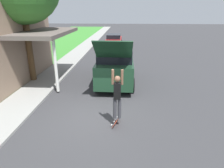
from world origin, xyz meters
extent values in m
plane|color=#333335|center=(0.00, 0.00, 0.00)|extent=(120.00, 120.00, 0.00)
cube|color=gray|center=(-3.60, 6.00, 0.05)|extent=(1.80, 80.00, 0.10)
cube|color=#5B514C|center=(-3.43, 4.06, 2.88)|extent=(2.60, 5.11, 0.20)
cylinder|color=silver|center=(-2.33, 2.23, 1.43)|extent=(0.16, 0.16, 2.70)
cylinder|color=brown|center=(-4.41, 3.95, 2.16)|extent=(0.36, 0.36, 4.15)
cube|color=#193823|center=(0.60, 4.05, 0.94)|extent=(1.94, 4.80, 1.19)
cube|color=black|center=(0.60, 4.17, 1.87)|extent=(1.79, 3.74, 0.67)
cylinder|color=black|center=(-0.33, 5.54, 0.38)|extent=(0.24, 0.76, 0.76)
cylinder|color=black|center=(1.53, 5.54, 0.38)|extent=(0.24, 0.76, 0.76)
cylinder|color=black|center=(-0.33, 2.56, 0.38)|extent=(0.24, 0.76, 0.76)
cylinder|color=black|center=(1.53, 2.56, 0.38)|extent=(0.24, 0.76, 0.76)
cube|color=#193823|center=(0.60, 1.60, 2.41)|extent=(1.71, 1.40, 0.99)
cube|color=maroon|center=(-0.25, 17.01, 0.57)|extent=(1.79, 4.34, 0.73)
cube|color=black|center=(-0.25, 16.90, 1.17)|extent=(1.58, 2.26, 0.47)
cylinder|color=black|center=(-1.11, 18.31, 0.31)|extent=(0.20, 0.62, 0.62)
cylinder|color=black|center=(0.62, 18.31, 0.31)|extent=(0.20, 0.62, 0.62)
cylinder|color=black|center=(-1.11, 15.71, 0.31)|extent=(0.20, 0.62, 0.62)
cylinder|color=black|center=(0.62, 15.71, 0.31)|extent=(0.20, 0.62, 0.62)
cylinder|color=#38383D|center=(0.80, -0.74, 0.71)|extent=(0.13, 0.13, 0.78)
cylinder|color=#38383D|center=(0.97, -0.74, 0.71)|extent=(0.13, 0.13, 0.78)
cube|color=black|center=(0.89, -0.74, 1.39)|extent=(0.25, 0.20, 0.60)
sphere|color=brown|center=(0.89, -0.74, 1.84)|extent=(0.22, 0.22, 0.22)
cylinder|color=brown|center=(0.73, -0.74, 1.91)|extent=(0.09, 0.09, 0.53)
cylinder|color=brown|center=(1.05, -0.74, 1.91)|extent=(0.09, 0.09, 0.53)
cube|color=#B73D23|center=(0.85, -0.69, 0.12)|extent=(0.28, 0.75, 0.27)
cylinder|color=silver|center=(0.89, -0.44, 0.19)|extent=(0.03, 0.06, 0.06)
cylinder|color=silver|center=(0.80, -0.44, 0.04)|extent=(0.03, 0.06, 0.06)
cylinder|color=silver|center=(0.79, -0.91, 0.25)|extent=(0.03, 0.06, 0.06)
cylinder|color=silver|center=(0.70, -0.91, 0.10)|extent=(0.03, 0.06, 0.06)
camera|label=1|loc=(1.13, -7.24, 4.06)|focal=32.00mm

